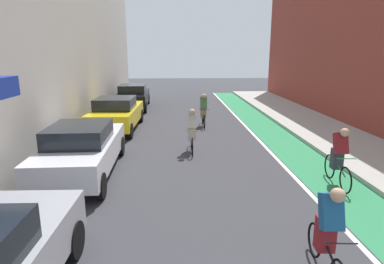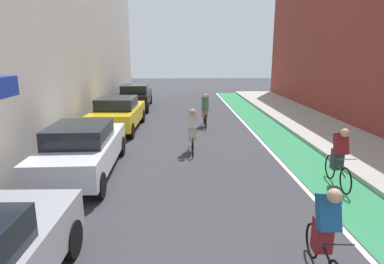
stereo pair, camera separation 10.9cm
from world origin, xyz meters
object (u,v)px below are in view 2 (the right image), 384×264
Objects in this scene: parked_sedan_black at (135,96)px; cyclist_far at (205,110)px; cyclist_lead at (325,230)px; cyclist_trailing at (193,130)px; cyclist_mid at (339,155)px; parked_sedan_white at (83,149)px; parked_sedan_yellow_cab at (118,113)px.

parked_sedan_black is 6.88m from cyclist_far.
cyclist_far is at bearing 95.29° from cyclist_lead.
cyclist_trailing is at bearing -100.55° from cyclist_far.
cyclist_lead is at bearing -118.61° from cyclist_mid.
cyclist_trailing is (3.29, 2.13, 0.02)m from parked_sedan_white.
cyclist_mid is 7.98m from cyclist_far.
cyclist_trailing is at bearing -47.60° from parked_sedan_yellow_cab.
cyclist_mid is (7.05, -6.85, 0.07)m from parked_sedan_yellow_cab.
cyclist_trailing is 0.99× the size of cyclist_far.
cyclist_lead is (5.08, -4.72, 0.02)m from parked_sedan_white.
parked_sedan_white is 2.73× the size of cyclist_trailing.
cyclist_mid is (7.04, -1.12, 0.07)m from parked_sedan_white.
parked_sedan_black is (0.00, 11.83, 0.00)m from parked_sedan_white.
parked_sedan_white is at bearing 170.96° from cyclist_mid.
cyclist_lead is at bearing -84.71° from cyclist_far.
cyclist_trailing is 4.23m from cyclist_far.
parked_sedan_white is at bearing -122.87° from cyclist_far.
cyclist_lead is 11.05m from cyclist_far.
cyclist_trailing reaches higher than cyclist_lead.
cyclist_trailing is at bearing -71.29° from parked_sedan_black.
cyclist_mid is (7.04, -12.95, 0.06)m from parked_sedan_black.
cyclist_lead reaches higher than parked_sedan_black.
parked_sedan_black is at bearing 118.53° from cyclist_mid.
parked_sedan_black is 2.78× the size of cyclist_mid.
cyclist_mid reaches higher than parked_sedan_yellow_cab.
cyclist_far is at bearing -53.80° from parked_sedan_black.
cyclist_mid reaches higher than cyclist_far.
cyclist_mid reaches higher than parked_sedan_white.
cyclist_mid is at bearing 61.39° from cyclist_lead.
parked_sedan_white is 1.03× the size of parked_sedan_yellow_cab.
cyclist_mid is at bearing -68.07° from cyclist_far.
cyclist_trailing reaches higher than parked_sedan_yellow_cab.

